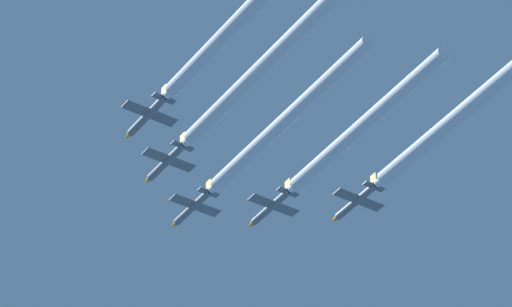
{
  "coord_description": "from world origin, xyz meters",
  "views": [
    {
      "loc": [
        -107.3,
        -177.95,
        1.96
      ],
      "look_at": [
        -0.02,
        -12.3,
        151.35
      ],
      "focal_mm": 124.39,
      "sensor_mm": 36.0,
      "label": 1
    }
  ],
  "objects_px": {
    "jet_left_wingman": "(166,162)",
    "jet_right_wingman": "(271,207)",
    "jet_lead": "(192,207)",
    "jet_outer_right": "(355,202)",
    "jet_outer_left": "(147,116)"
  },
  "relations": [
    {
      "from": "jet_lead",
      "to": "jet_right_wingman",
      "type": "height_order",
      "value": "jet_lead"
    },
    {
      "from": "jet_lead",
      "to": "jet_outer_left",
      "type": "xyz_separation_m",
      "value": [
        -17.68,
        -17.34,
        -1.97
      ]
    },
    {
      "from": "jet_right_wingman",
      "to": "jet_left_wingman",
      "type": "bearing_deg",
      "value": -178.04
    },
    {
      "from": "jet_right_wingman",
      "to": "jet_outer_right",
      "type": "xyz_separation_m",
      "value": [
        8.76,
        -8.95,
        -1.0
      ]
    },
    {
      "from": "jet_left_wingman",
      "to": "jet_outer_left",
      "type": "relative_size",
      "value": 1.0
    },
    {
      "from": "jet_outer_right",
      "to": "jet_right_wingman",
      "type": "bearing_deg",
      "value": 134.38
    },
    {
      "from": "jet_lead",
      "to": "jet_right_wingman",
      "type": "relative_size",
      "value": 1.0
    },
    {
      "from": "jet_right_wingman",
      "to": "jet_lead",
      "type": "bearing_deg",
      "value": 138.94
    },
    {
      "from": "jet_left_wingman",
      "to": "jet_outer_left",
      "type": "xyz_separation_m",
      "value": [
        -8.33,
        -9.1,
        -1.31
      ]
    },
    {
      "from": "jet_left_wingman",
      "to": "jet_right_wingman",
      "type": "bearing_deg",
      "value": 1.96
    },
    {
      "from": "jet_outer_left",
      "to": "jet_outer_right",
      "type": "relative_size",
      "value": 1.0
    },
    {
      "from": "jet_lead",
      "to": "jet_outer_left",
      "type": "relative_size",
      "value": 1.0
    },
    {
      "from": "jet_outer_left",
      "to": "jet_right_wingman",
      "type": "bearing_deg",
      "value": 20.2
    },
    {
      "from": "jet_lead",
      "to": "jet_right_wingman",
      "type": "xyz_separation_m",
      "value": [
        8.74,
        -7.62,
        -1.13
      ]
    },
    {
      "from": "jet_right_wingman",
      "to": "jet_outer_left",
      "type": "bearing_deg",
      "value": -159.8
    }
  ]
}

